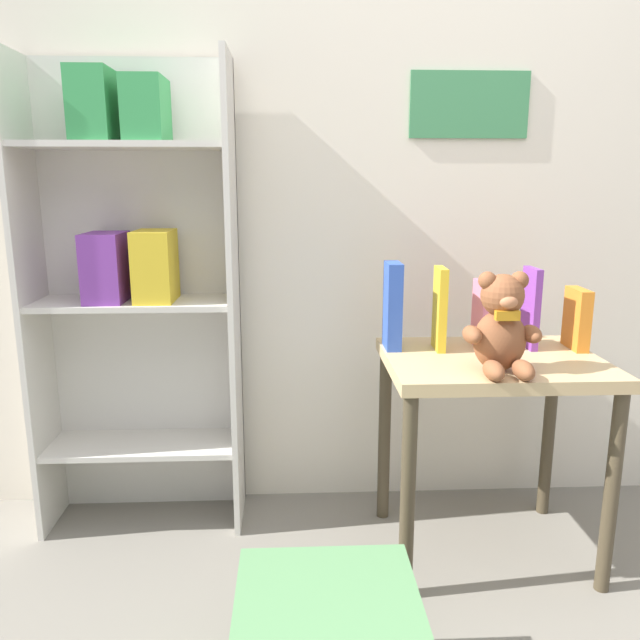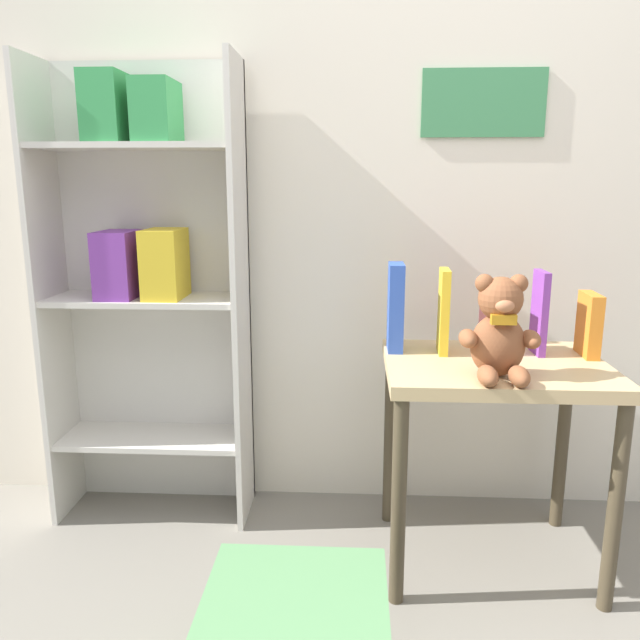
# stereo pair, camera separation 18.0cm
# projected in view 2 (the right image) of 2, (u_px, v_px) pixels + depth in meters

# --- Properties ---
(wall_back) EXTENTS (4.80, 0.07, 2.50)m
(wall_back) POSITION_uv_depth(u_px,v_px,m) (397.00, 138.00, 2.02)
(wall_back) COLOR silver
(wall_back) RESTS_ON ground_plane
(bookshelf_side) EXTENTS (0.64, 0.25, 1.48)m
(bookshelf_side) POSITION_uv_depth(u_px,v_px,m) (147.00, 267.00, 2.01)
(bookshelf_side) COLOR beige
(bookshelf_side) RESTS_ON ground_plane
(display_table) EXTENTS (0.61, 0.48, 0.62)m
(display_table) POSITION_uv_depth(u_px,v_px,m) (494.00, 395.00, 1.77)
(display_table) COLOR tan
(display_table) RESTS_ON ground_plane
(teddy_bear) EXTENTS (0.20, 0.19, 0.27)m
(teddy_bear) POSITION_uv_depth(u_px,v_px,m) (499.00, 331.00, 1.59)
(teddy_bear) COLOR brown
(teddy_bear) RESTS_ON display_table
(book_standing_blue) EXTENTS (0.04, 0.11, 0.26)m
(book_standing_blue) POSITION_uv_depth(u_px,v_px,m) (396.00, 307.00, 1.84)
(book_standing_blue) COLOR #2D51B7
(book_standing_blue) RESTS_ON display_table
(book_standing_yellow) EXTENTS (0.03, 0.11, 0.25)m
(book_standing_yellow) POSITION_uv_depth(u_px,v_px,m) (444.00, 311.00, 1.82)
(book_standing_yellow) COLOR gold
(book_standing_yellow) RESTS_ON display_table
(book_standing_pink) EXTENTS (0.04, 0.10, 0.20)m
(book_standing_pink) POSITION_uv_depth(u_px,v_px,m) (490.00, 318.00, 1.83)
(book_standing_pink) COLOR #D17093
(book_standing_pink) RESTS_ON display_table
(book_standing_purple) EXTENTS (0.02, 0.10, 0.24)m
(book_standing_purple) POSITION_uv_depth(u_px,v_px,m) (539.00, 313.00, 1.81)
(book_standing_purple) COLOR purple
(book_standing_purple) RESTS_ON display_table
(book_standing_orange) EXTENTS (0.04, 0.13, 0.18)m
(book_standing_orange) POSITION_uv_depth(u_px,v_px,m) (589.00, 325.00, 1.79)
(book_standing_orange) COLOR orange
(book_standing_orange) RESTS_ON display_table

